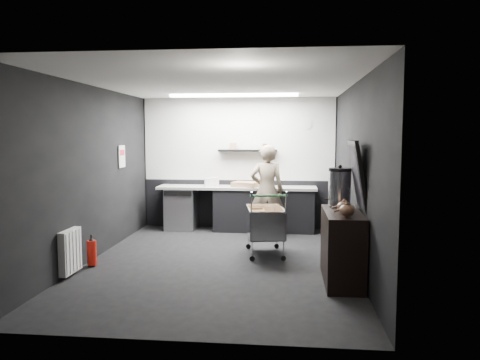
# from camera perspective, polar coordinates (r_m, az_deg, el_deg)

# --- Properties ---
(floor) EXTENTS (5.50, 5.50, 0.00)m
(floor) POSITION_cam_1_polar(r_m,az_deg,el_deg) (7.26, -2.50, -10.00)
(floor) COLOR black
(floor) RESTS_ON ground
(ceiling) EXTENTS (5.50, 5.50, 0.00)m
(ceiling) POSITION_cam_1_polar(r_m,az_deg,el_deg) (7.03, -2.59, 11.72)
(ceiling) COLOR white
(ceiling) RESTS_ON wall_back
(wall_back) EXTENTS (5.50, 0.00, 5.50)m
(wall_back) POSITION_cam_1_polar(r_m,az_deg,el_deg) (9.74, -0.18, 2.06)
(wall_back) COLOR black
(wall_back) RESTS_ON floor
(wall_front) EXTENTS (5.50, 0.00, 5.50)m
(wall_front) POSITION_cam_1_polar(r_m,az_deg,el_deg) (4.33, -7.86, -2.40)
(wall_front) COLOR black
(wall_front) RESTS_ON floor
(wall_left) EXTENTS (0.00, 5.50, 5.50)m
(wall_left) POSITION_cam_1_polar(r_m,az_deg,el_deg) (7.57, -17.70, 0.79)
(wall_left) COLOR black
(wall_left) RESTS_ON floor
(wall_right) EXTENTS (0.00, 5.50, 5.50)m
(wall_right) POSITION_cam_1_polar(r_m,az_deg,el_deg) (7.01, 13.85, 0.53)
(wall_right) COLOR black
(wall_right) RESTS_ON floor
(kitchen_wall_panel) EXTENTS (3.95, 0.02, 1.70)m
(kitchen_wall_panel) POSITION_cam_1_polar(r_m,az_deg,el_deg) (9.70, -0.20, 5.00)
(kitchen_wall_panel) COLOR silver
(kitchen_wall_panel) RESTS_ON wall_back
(dado_panel) EXTENTS (3.95, 0.02, 1.00)m
(dado_panel) POSITION_cam_1_polar(r_m,az_deg,el_deg) (9.81, -0.20, -2.91)
(dado_panel) COLOR black
(dado_panel) RESTS_ON wall_back
(floating_shelf) EXTENTS (1.20, 0.22, 0.04)m
(floating_shelf) POSITION_cam_1_polar(r_m,az_deg,el_deg) (9.58, 0.93, 3.62)
(floating_shelf) COLOR black
(floating_shelf) RESTS_ON wall_back
(wall_clock) EXTENTS (0.20, 0.03, 0.20)m
(wall_clock) POSITION_cam_1_polar(r_m,az_deg,el_deg) (9.65, 8.15, 6.72)
(wall_clock) COLOR silver
(wall_clock) RESTS_ON wall_back
(poster) EXTENTS (0.02, 0.30, 0.40)m
(poster) POSITION_cam_1_polar(r_m,az_deg,el_deg) (8.76, -14.22, 2.80)
(poster) COLOR silver
(poster) RESTS_ON wall_left
(poster_red_band) EXTENTS (0.02, 0.22, 0.10)m
(poster_red_band) POSITION_cam_1_polar(r_m,az_deg,el_deg) (8.75, -14.20, 3.26)
(poster_red_band) COLOR red
(poster_red_band) RESTS_ON poster
(radiator) EXTENTS (0.10, 0.50, 0.60)m
(radiator) POSITION_cam_1_polar(r_m,az_deg,el_deg) (6.89, -20.00, -8.16)
(radiator) COLOR silver
(radiator) RESTS_ON wall_left
(ceiling_strip) EXTENTS (2.40, 0.20, 0.04)m
(ceiling_strip) POSITION_cam_1_polar(r_m,az_deg,el_deg) (8.85, -0.81, 10.26)
(ceiling_strip) COLOR white
(ceiling_strip) RESTS_ON ceiling
(prep_counter) EXTENTS (3.20, 0.61, 0.90)m
(prep_counter) POSITION_cam_1_polar(r_m,az_deg,el_deg) (9.49, 0.42, -3.45)
(prep_counter) COLOR black
(prep_counter) RESTS_ON floor
(person) EXTENTS (0.65, 0.44, 1.76)m
(person) POSITION_cam_1_polar(r_m,az_deg,el_deg) (8.96, 3.30, -1.29)
(person) COLOR #B8AB92
(person) RESTS_ON floor
(shopping_cart) EXTENTS (0.70, 1.03, 1.04)m
(shopping_cart) POSITION_cam_1_polar(r_m,az_deg,el_deg) (7.61, 3.05, -5.42)
(shopping_cart) COLOR silver
(shopping_cart) RESTS_ON floor
(sideboard) EXTENTS (0.54, 1.25, 1.87)m
(sideboard) POSITION_cam_1_polar(r_m,az_deg,el_deg) (6.39, 12.41, -6.79)
(sideboard) COLOR black
(sideboard) RESTS_ON floor
(fire_extinguisher) EXTENTS (0.14, 0.14, 0.45)m
(fire_extinguisher) POSITION_cam_1_polar(r_m,az_deg,el_deg) (7.32, -17.62, -8.34)
(fire_extinguisher) COLOR red
(fire_extinguisher) RESTS_ON floor
(cardboard_box) EXTENTS (0.58, 0.50, 0.10)m
(cardboard_box) POSITION_cam_1_polar(r_m,az_deg,el_deg) (9.38, 0.70, -0.53)
(cardboard_box) COLOR #9D7754
(cardboard_box) RESTS_ON prep_counter
(pink_tub) EXTENTS (0.18, 0.18, 0.18)m
(pink_tub) POSITION_cam_1_polar(r_m,az_deg,el_deg) (9.50, -3.12, -0.22)
(pink_tub) COLOR silver
(pink_tub) RESTS_ON prep_counter
(white_container) EXTENTS (0.22, 0.19, 0.17)m
(white_container) POSITION_cam_1_polar(r_m,az_deg,el_deg) (9.47, -3.75, -0.28)
(white_container) COLOR silver
(white_container) RESTS_ON prep_counter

